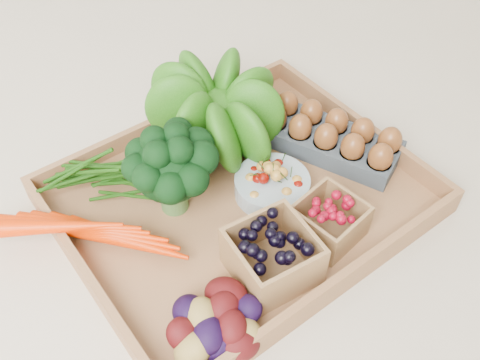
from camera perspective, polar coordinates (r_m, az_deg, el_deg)
ground at (r=0.89m, az=0.00°, el=-2.63°), size 4.00×4.00×0.00m
tray at (r=0.88m, az=0.00°, el=-2.32°), size 0.55×0.45×0.01m
carrots at (r=0.83m, az=-14.71°, el=-5.42°), size 0.22×0.16×0.05m
lettuce at (r=0.92m, az=-2.46°, el=8.26°), size 0.17×0.17×0.17m
broccoli at (r=0.83m, az=-7.27°, el=-0.25°), size 0.15×0.15×0.11m
cherry_bowl at (r=0.87m, az=3.44°, el=-0.65°), size 0.12×0.12×0.03m
egg_carton at (r=0.96m, az=8.18°, el=4.54°), size 0.21×0.31×0.03m
potatoes at (r=0.71m, az=-2.54°, el=-14.75°), size 0.13×0.13×0.08m
punnet_blackberry at (r=0.76m, az=3.49°, el=-8.07°), size 0.12×0.12×0.08m
punnet_raspberry at (r=0.82m, az=9.50°, el=-4.29°), size 0.10×0.10×0.06m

